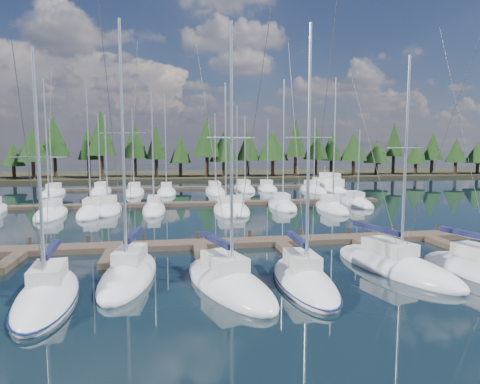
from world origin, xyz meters
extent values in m
plane|color=black|center=(0.00, 30.00, 0.00)|extent=(260.00, 260.00, 0.00)
cube|color=#2C2818|center=(0.00, 90.00, 0.30)|extent=(220.00, 30.00, 0.60)
cube|color=#4E3E30|center=(0.00, 18.00, 0.20)|extent=(44.00, 2.00, 0.40)
cube|color=#4E3E30|center=(-12.00, 15.00, 0.20)|extent=(0.90, 4.00, 0.40)
cube|color=#4E3E30|center=(-6.00, 15.00, 0.20)|extent=(0.90, 4.00, 0.40)
cube|color=#4E3E30|center=(0.00, 15.00, 0.20)|extent=(0.90, 4.00, 0.40)
cube|color=#4E3E30|center=(6.00, 15.00, 0.20)|extent=(0.90, 4.00, 0.40)
cube|color=#4E3E30|center=(12.00, 15.00, 0.20)|extent=(0.90, 4.00, 0.40)
cube|color=#4E3E30|center=(18.00, 15.00, 0.20)|extent=(0.90, 4.00, 0.40)
cylinder|color=#32251C|center=(-12.00, 19.00, 0.45)|extent=(0.26, 0.26, 0.90)
cylinder|color=#32251C|center=(-8.00, 19.00, 0.45)|extent=(0.26, 0.26, 0.90)
cylinder|color=#32251C|center=(-4.00, 19.00, 0.45)|extent=(0.26, 0.26, 0.90)
cylinder|color=#32251C|center=(0.00, 19.00, 0.45)|extent=(0.26, 0.26, 0.90)
cylinder|color=#32251C|center=(4.00, 19.00, 0.45)|extent=(0.26, 0.26, 0.90)
cylinder|color=#32251C|center=(8.00, 19.00, 0.45)|extent=(0.26, 0.26, 0.90)
cylinder|color=#32251C|center=(12.00, 19.00, 0.45)|extent=(0.26, 0.26, 0.90)
cylinder|color=#32251C|center=(16.00, 19.00, 0.45)|extent=(0.26, 0.26, 0.90)
cylinder|color=#32251C|center=(20.00, 19.00, 0.45)|extent=(0.26, 0.26, 0.90)
cube|color=#4E3E30|center=(0.00, 40.00, 0.20)|extent=(50.00, 1.80, 0.40)
cube|color=#4E3E30|center=(0.00, 60.00, 0.20)|extent=(46.00, 1.80, 0.40)
ellipsoid|color=white|center=(-7.90, 7.97, 0.15)|extent=(3.26, 8.42, 1.90)
cube|color=beige|center=(-7.93, 8.38, 1.35)|extent=(1.65, 2.74, 0.70)
cylinder|color=silver|center=(-7.87, 7.56, 6.39)|extent=(0.17, 0.17, 10.78)
cylinder|color=silver|center=(-8.01, 9.36, 2.10)|extent=(0.39, 3.63, 0.12)
cube|color=#15183B|center=(-8.01, 9.36, 2.25)|extent=(0.61, 3.48, 0.30)
cylinder|color=silver|center=(-7.87, 7.56, 6.93)|extent=(2.39, 0.25, 0.07)
cylinder|color=#3F3F44|center=(-7.74, 5.79, 6.24)|extent=(0.30, 3.57, 11.09)
cylinder|color=#3F3F44|center=(-8.04, 9.73, 6.24)|extent=(0.36, 4.39, 11.09)
ellipsoid|color=#0A1236|center=(-7.90, 7.97, 0.22)|extent=(3.39, 8.76, 0.18)
ellipsoid|color=white|center=(-4.38, 10.79, 0.15)|extent=(3.78, 8.83, 1.90)
cube|color=beige|center=(-4.32, 11.22, 1.35)|extent=(1.82, 2.91, 0.70)
cylinder|color=silver|center=(-4.44, 10.37, 7.46)|extent=(0.18, 0.18, 12.92)
cylinder|color=silver|center=(-4.19, 12.23, 2.10)|extent=(0.62, 3.75, 0.12)
cube|color=#15183B|center=(-4.19, 12.23, 2.25)|extent=(0.82, 3.61, 0.30)
cylinder|color=silver|center=(-4.44, 10.37, 8.11)|extent=(2.39, 0.39, 0.07)
cylinder|color=#3F3F44|center=(-4.68, 8.54, 7.31)|extent=(0.52, 3.68, 13.23)
cylinder|color=#3F3F44|center=(-4.14, 12.61, 7.31)|extent=(0.63, 4.53, 13.23)
ellipsoid|color=white|center=(0.90, 8.57, 0.15)|extent=(5.48, 9.55, 1.90)
cube|color=beige|center=(0.77, 9.00, 1.35)|extent=(2.40, 3.25, 0.70)
cylinder|color=silver|center=(1.03, 8.13, 7.22)|extent=(0.20, 0.20, 12.44)
cylinder|color=silver|center=(0.44, 10.05, 2.10)|extent=(1.30, 3.86, 0.12)
cube|color=#15183B|center=(0.44, 10.05, 2.25)|extent=(1.46, 3.75, 0.30)
cylinder|color=silver|center=(1.03, 8.13, 7.84)|extent=(2.54, 0.85, 0.07)
cylinder|color=#3F3F44|center=(1.61, 6.27, 7.07)|extent=(1.19, 3.77, 12.74)
cylinder|color=#3F3F44|center=(0.32, 10.44, 7.07)|extent=(1.46, 4.64, 12.75)
ellipsoid|color=white|center=(4.94, 8.26, 0.15)|extent=(2.82, 8.16, 1.90)
cube|color=beige|center=(4.94, 8.66, 1.35)|extent=(1.52, 2.62, 0.70)
cylinder|color=silver|center=(4.93, 7.85, 7.22)|extent=(0.16, 0.16, 12.45)
cylinder|color=silver|center=(4.96, 9.64, 2.10)|extent=(0.18, 3.57, 0.12)
cube|color=#15183B|center=(4.96, 9.64, 2.25)|extent=(0.40, 3.41, 0.30)
cylinder|color=silver|center=(4.93, 7.85, 7.85)|extent=(2.43, 0.11, 0.07)
cylinder|color=#3F3F44|center=(4.90, 6.11, 7.07)|extent=(0.09, 3.52, 12.76)
cylinder|color=#3F3F44|center=(4.96, 10.00, 7.07)|extent=(0.10, 4.33, 12.76)
ellipsoid|color=#0A1236|center=(4.94, 8.26, 0.22)|extent=(2.94, 8.48, 0.18)
ellipsoid|color=white|center=(11.19, 10.12, 0.15)|extent=(5.47, 10.35, 1.90)
cube|color=beige|center=(11.07, 10.60, 1.35)|extent=(2.43, 3.49, 0.70)
cylinder|color=silver|center=(11.32, 9.64, 6.74)|extent=(0.20, 0.20, 11.48)
cylinder|color=silver|center=(10.77, 11.75, 2.10)|extent=(1.22, 4.24, 0.12)
cube|color=#15183B|center=(10.77, 11.75, 2.25)|extent=(1.39, 4.11, 0.30)
cylinder|color=silver|center=(11.32, 9.64, 7.31)|extent=(2.69, 0.77, 0.07)
cylinder|color=#3F3F44|center=(11.85, 7.58, 6.59)|extent=(1.11, 4.15, 11.79)
cylinder|color=#3F3F44|center=(10.65, 12.18, 6.59)|extent=(1.36, 5.11, 11.79)
cube|color=beige|center=(15.49, 8.53, 1.35)|extent=(2.15, 2.94, 0.70)
cylinder|color=silver|center=(15.24, 9.49, 2.10)|extent=(1.04, 3.54, 0.12)
cube|color=#15183B|center=(15.24, 9.49, 2.25)|extent=(1.22, 3.44, 0.30)
cylinder|color=#3F3F44|center=(15.15, 9.85, 7.71)|extent=(1.14, 4.26, 14.03)
ellipsoid|color=white|center=(-14.47, 34.13, 0.15)|extent=(2.77, 8.39, 1.90)
cube|color=beige|center=(-14.47, 34.55, 1.35)|extent=(1.52, 2.68, 0.70)
cylinder|color=silver|center=(-14.47, 33.71, 7.58)|extent=(0.16, 0.16, 13.15)
ellipsoid|color=white|center=(-10.47, 34.74, 0.15)|extent=(2.76, 9.00, 1.90)
cube|color=beige|center=(-10.47, 35.19, 1.35)|extent=(1.52, 2.88, 0.70)
cylinder|color=silver|center=(-10.47, 34.29, 7.22)|extent=(0.16, 0.16, 12.44)
ellipsoid|color=white|center=(-8.94, 36.35, 0.15)|extent=(2.82, 8.55, 1.90)
cube|color=beige|center=(-8.94, 36.77, 1.35)|extent=(1.55, 2.74, 0.70)
cylinder|color=silver|center=(-8.94, 35.92, 5.89)|extent=(0.16, 0.16, 9.78)
ellipsoid|color=white|center=(-3.86, 35.70, 0.15)|extent=(2.52, 9.15, 1.90)
cube|color=beige|center=(-3.86, 36.16, 1.35)|extent=(1.38, 2.93, 0.70)
cylinder|color=silver|center=(-3.86, 35.25, 7.14)|extent=(0.16, 0.16, 12.29)
ellipsoid|color=white|center=(4.01, 33.72, 0.15)|extent=(2.46, 8.60, 1.90)
cube|color=beige|center=(4.01, 34.15, 1.35)|extent=(1.35, 2.75, 0.70)
cylinder|color=silver|center=(4.01, 33.29, 7.55)|extent=(0.16, 0.16, 13.10)
ellipsoid|color=white|center=(5.29, 34.06, 0.15)|extent=(2.69, 8.86, 1.90)
cube|color=beige|center=(5.29, 34.50, 1.35)|extent=(1.48, 2.83, 0.70)
cylinder|color=silver|center=(5.29, 33.61, 6.40)|extent=(0.16, 0.16, 10.80)
ellipsoid|color=white|center=(11.17, 36.21, 0.15)|extent=(2.81, 8.45, 1.90)
cube|color=beige|center=(11.17, 36.63, 1.35)|extent=(1.55, 2.70, 0.70)
cylinder|color=silver|center=(11.17, 35.78, 8.01)|extent=(0.16, 0.16, 14.03)
ellipsoid|color=white|center=(16.27, 33.28, 0.15)|extent=(2.43, 8.40, 1.90)
cube|color=beige|center=(16.27, 33.70, 1.35)|extent=(1.34, 2.69, 0.70)
cylinder|color=silver|center=(16.27, 32.86, 7.94)|extent=(0.16, 0.16, 13.88)
ellipsoid|color=white|center=(20.87, 36.76, 0.15)|extent=(2.60, 8.08, 1.90)
cube|color=beige|center=(20.87, 37.16, 1.35)|extent=(1.43, 2.59, 0.70)
cylinder|color=silver|center=(20.87, 36.36, 5.23)|extent=(0.16, 0.16, 8.45)
ellipsoid|color=white|center=(-19.43, 54.68, 0.15)|extent=(2.89, 9.23, 1.90)
cube|color=beige|center=(-19.43, 55.14, 1.35)|extent=(1.59, 2.95, 0.70)
cylinder|color=silver|center=(-19.43, 54.21, 6.11)|extent=(0.16, 0.16, 10.23)
ellipsoid|color=white|center=(-12.72, 56.10, 0.15)|extent=(2.92, 9.70, 1.90)
cube|color=beige|center=(-12.72, 56.58, 1.35)|extent=(1.61, 3.10, 0.70)
cylinder|color=silver|center=(-12.72, 55.61, 6.63)|extent=(0.16, 0.16, 11.25)
ellipsoid|color=white|center=(-7.44, 53.78, 0.15)|extent=(2.89, 10.23, 1.90)
cube|color=beige|center=(-7.44, 54.29, 1.35)|extent=(1.59, 3.27, 0.70)
cylinder|color=silver|center=(-7.44, 53.27, 7.00)|extent=(0.16, 0.16, 12.00)
ellipsoid|color=white|center=(-2.59, 53.06, 0.15)|extent=(2.88, 9.02, 1.90)
cube|color=beige|center=(-2.59, 53.51, 1.35)|extent=(1.58, 2.89, 0.70)
cylinder|color=silver|center=(-2.59, 52.61, 7.98)|extent=(0.16, 0.16, 13.96)
ellipsoid|color=white|center=(4.97, 53.82, 0.15)|extent=(2.90, 11.51, 1.90)
cube|color=beige|center=(4.97, 54.39, 1.35)|extent=(1.59, 3.68, 0.70)
cylinder|color=silver|center=(4.97, 53.24, 6.65)|extent=(0.16, 0.16, 11.31)
ellipsoid|color=white|center=(10.16, 56.67, 0.15)|extent=(2.99, 10.90, 1.90)
cube|color=beige|center=(10.16, 57.21, 1.35)|extent=(1.64, 3.49, 0.70)
cylinder|color=silver|center=(10.16, 56.12, 6.57)|extent=(0.16, 0.16, 11.14)
ellipsoid|color=white|center=(13.84, 55.82, 0.15)|extent=(2.99, 7.49, 1.90)
cube|color=beige|center=(13.84, 56.19, 1.35)|extent=(1.64, 2.40, 0.70)
cylinder|color=silver|center=(13.84, 55.44, 6.30)|extent=(0.16, 0.16, 10.60)
ellipsoid|color=white|center=(20.78, 53.02, 0.15)|extent=(2.75, 10.65, 1.90)
cube|color=beige|center=(20.78, 53.55, 1.35)|extent=(1.51, 3.41, 0.70)
cylinder|color=silver|center=(20.78, 52.49, 6.37)|extent=(0.16, 0.16, 10.73)
ellipsoid|color=white|center=(23.44, 53.19, 0.10)|extent=(5.55, 10.36, 1.97)
cube|color=white|center=(23.44, 53.19, 1.42)|extent=(3.69, 5.86, 1.31)
cube|color=beige|center=(23.55, 52.71, 2.52)|extent=(2.58, 3.78, 0.99)
cylinder|color=silver|center=(23.20, 54.15, 3.18)|extent=(0.10, 0.10, 1.75)
cylinder|color=black|center=(-34.45, 83.40, 1.84)|extent=(0.70, 0.70, 2.49)
cone|color=black|center=(-34.45, 83.40, 5.50)|extent=(4.70, 4.70, 4.83)
ellipsoid|color=black|center=(-33.95, 83.40, 4.40)|extent=(2.82, 2.82, 2.82)
cylinder|color=black|center=(-29.64, 80.20, 2.36)|extent=(0.70, 0.70, 3.52)
cone|color=black|center=(-29.64, 80.20, 7.55)|extent=(6.31, 6.31, 6.85)
ellipsoid|color=black|center=(-29.14, 80.20, 5.98)|extent=(3.79, 3.79, 3.79)
cylinder|color=black|center=(-26.14, 83.34, 2.79)|extent=(0.70, 0.70, 4.38)
cone|color=black|center=(-26.14, 83.34, 9.24)|extent=(6.36, 6.36, 8.52)
ellipsoid|color=black|center=(-25.64, 83.34, 7.29)|extent=(3.81, 3.81, 3.81)
cylinder|color=black|center=(-19.14, 82.51, 2.49)|extent=(0.70, 0.70, 3.77)
cone|color=black|center=(-19.14, 82.51, 8.04)|extent=(4.29, 4.29, 7.34)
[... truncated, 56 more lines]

